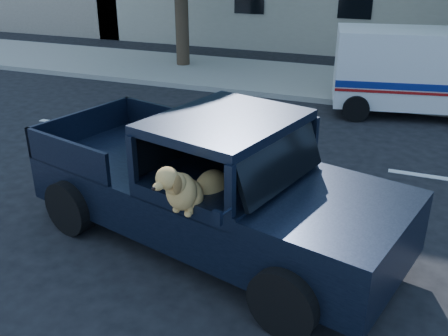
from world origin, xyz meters
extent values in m
plane|color=black|center=(0.00, 0.00, 0.00)|extent=(120.00, 120.00, 0.00)
cube|color=gray|center=(0.00, 9.20, 0.07)|extent=(60.00, 4.00, 0.15)
cylinder|color=#332619|center=(-4.00, 9.60, 2.20)|extent=(0.44, 0.44, 4.40)
cube|color=black|center=(1.05, 0.02, 0.63)|extent=(5.58, 3.28, 0.66)
cube|color=black|center=(2.85, -0.45, 1.05)|extent=(1.97, 2.33, 0.16)
cube|color=black|center=(1.29, -0.04, 1.81)|extent=(2.00, 2.27, 0.12)
cube|color=black|center=(2.08, -0.25, 1.46)|extent=(0.69, 1.74, 0.57)
cube|color=black|center=(1.37, -0.53, 0.83)|extent=(0.68, 0.68, 0.38)
cube|color=black|center=(1.75, -1.46, 1.29)|extent=(0.11, 0.07, 0.16)
cube|color=silver|center=(3.35, 7.17, 0.49)|extent=(3.97, 2.35, 0.44)
cube|color=silver|center=(3.00, 7.11, 1.37)|extent=(3.27, 2.22, 1.33)
cube|color=navy|center=(3.16, 6.27, 0.88)|extent=(2.96, 0.58, 0.16)
cube|color=#9E0F0F|center=(3.16, 6.27, 0.74)|extent=(2.96, 0.58, 0.06)
camera|label=1|loc=(3.44, -5.57, 3.83)|focal=40.00mm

